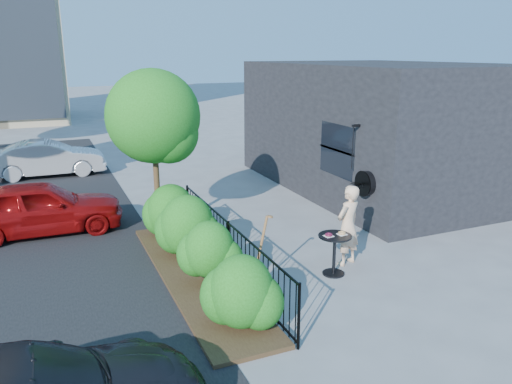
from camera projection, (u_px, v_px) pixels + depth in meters
name	position (u px, v px, depth m)	size (l,w,h in m)	color
ground	(294.00, 260.00, 10.79)	(120.00, 120.00, 0.00)	gray
shop_building	(381.00, 126.00, 16.32)	(6.22, 9.00, 4.00)	black
fence	(229.00, 246.00, 10.07)	(0.05, 6.05, 1.10)	black
planting_bed	(196.00, 276.00, 9.94)	(1.30, 6.00, 0.08)	#382616
shrubs	(198.00, 243.00, 9.89)	(1.10, 5.60, 1.24)	#1E6316
patio_tree	(157.00, 122.00, 11.62)	(2.20, 2.20, 3.94)	#3F2B19
cafe_table	(335.00, 247.00, 9.96)	(0.67, 0.67, 0.90)	black
woman	(348.00, 225.00, 10.39)	(0.63, 0.41, 1.72)	beige
shovel	(258.00, 257.00, 9.31)	(0.49, 0.19, 1.48)	brown
car_red	(40.00, 207.00, 12.23)	(1.57, 3.90, 1.33)	#A10D0D
car_silver	(48.00, 158.00, 17.94)	(1.36, 3.89, 1.28)	silver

